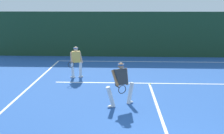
% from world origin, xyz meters
% --- Properties ---
extents(court_line_baseline_far, '(10.75, 0.10, 0.01)m').
position_xyz_m(court_line_baseline_far, '(0.00, 10.93, 0.00)').
color(court_line_baseline_far, white).
rests_on(court_line_baseline_far, ground_plane).
extents(court_line_service, '(8.77, 0.10, 0.01)m').
position_xyz_m(court_line_service, '(0.00, 6.51, 0.00)').
color(court_line_service, white).
rests_on(court_line_service, ground_plane).
extents(court_line_centre, '(0.10, 6.40, 0.01)m').
position_xyz_m(court_line_centre, '(0.00, 3.20, 0.00)').
color(court_line_centre, white).
rests_on(court_line_centre, ground_plane).
extents(player_near, '(1.06, 1.07, 1.61)m').
position_xyz_m(player_near, '(-1.32, 3.90, 0.88)').
color(player_near, silver).
rests_on(player_near, ground_plane).
extents(player_far, '(0.66, 0.88, 1.57)m').
position_xyz_m(player_far, '(-3.53, 7.28, 0.86)').
color(player_far, silver).
rests_on(player_far, ground_plane).
extents(tennis_ball, '(0.07, 0.07, 0.07)m').
position_xyz_m(tennis_ball, '(0.02, 6.32, 0.03)').
color(tennis_ball, '#D1E033').
rests_on(tennis_ball, ground_plane).
extents(back_fence_windscreen, '(21.55, 0.12, 3.09)m').
position_xyz_m(back_fence_windscreen, '(0.00, 12.48, 1.55)').
color(back_fence_windscreen, '#1B3B23').
rests_on(back_fence_windscreen, ground_plane).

